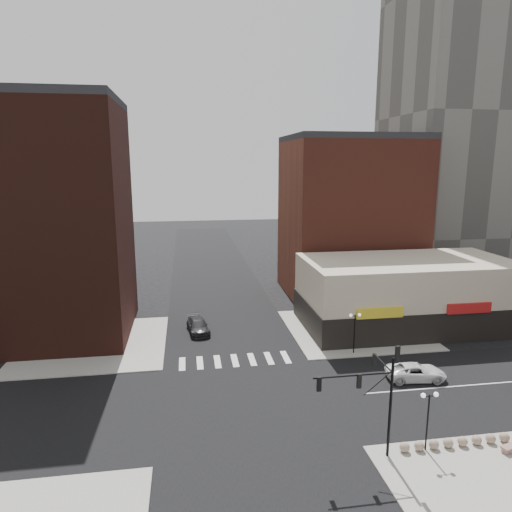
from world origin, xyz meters
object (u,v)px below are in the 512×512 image
object	(u,v)px
traffic_signal	(375,386)
white_suv	(416,372)
dark_sedan_north	(198,326)
street_lamp_se_a	(429,406)
street_lamp_ne	(355,323)

from	to	relation	value
traffic_signal	white_suv	world-z (taller)	traffic_signal
traffic_signal	dark_sedan_north	bearing A→B (deg)	113.64
dark_sedan_north	street_lamp_se_a	bearing A→B (deg)	-67.05
street_lamp_ne	dark_sedan_north	bearing A→B (deg)	151.16
white_suv	street_lamp_ne	bearing A→B (deg)	35.48
white_suv	dark_sedan_north	world-z (taller)	dark_sedan_north
street_lamp_ne	dark_sedan_north	size ratio (longest dim) A/B	0.78
street_lamp_ne	white_suv	size ratio (longest dim) A/B	0.79
white_suv	traffic_signal	bearing A→B (deg)	146.05
street_lamp_ne	dark_sedan_north	xyz separation A→B (m)	(-15.41, 8.48, -2.52)
traffic_signal	street_lamp_se_a	bearing A→B (deg)	-2.57
street_lamp_se_a	street_lamp_ne	size ratio (longest dim) A/B	1.00
street_lamp_se_a	street_lamp_ne	distance (m)	16.03
street_lamp_ne	white_suv	bearing A→B (deg)	-61.10
street_lamp_se_a	dark_sedan_north	world-z (taller)	street_lamp_se_a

